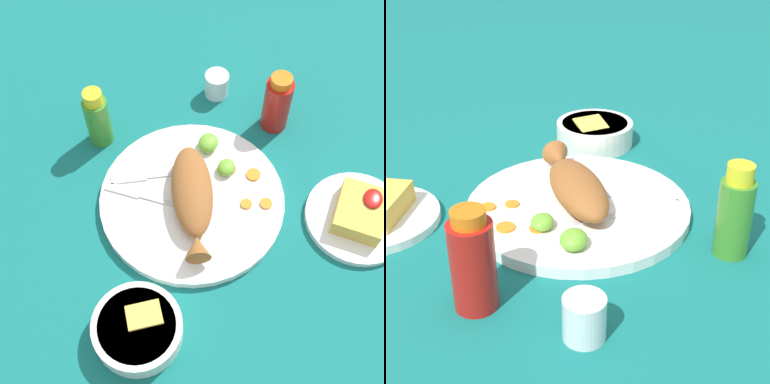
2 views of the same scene
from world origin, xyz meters
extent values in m
plane|color=#146B66|center=(0.00, 0.00, 0.00)|extent=(4.00, 4.00, 0.00)
cylinder|color=white|center=(0.00, 0.00, 0.01)|extent=(0.36, 0.36, 0.02)
ellipsoid|color=#935628|center=(0.00, 0.00, 0.04)|extent=(0.21, 0.16, 0.05)
cone|color=#935628|center=(-0.11, -0.05, 0.04)|extent=(0.06, 0.06, 0.05)
cube|color=silver|center=(-0.03, 0.04, 0.02)|extent=(0.02, 0.12, 0.00)
cube|color=silver|center=(-0.03, 0.13, 0.02)|extent=(0.02, 0.07, 0.00)
cube|color=silver|center=(0.04, 0.05, 0.02)|extent=(0.06, 0.11, 0.00)
cube|color=silver|center=(-0.01, 0.13, 0.02)|extent=(0.05, 0.07, 0.00)
cylinder|color=orange|center=(0.04, -0.14, 0.02)|extent=(0.02, 0.02, 0.00)
cylinder|color=orange|center=(0.02, -0.10, 0.02)|extent=(0.02, 0.02, 0.00)
cylinder|color=orange|center=(0.09, -0.09, 0.02)|extent=(0.03, 0.03, 0.00)
cylinder|color=orange|center=(0.09, -0.05, 0.02)|extent=(0.02, 0.02, 0.00)
ellipsoid|color=#6BB233|center=(0.08, -0.04, 0.03)|extent=(0.04, 0.03, 0.02)
ellipsoid|color=#6BB233|center=(0.12, 0.01, 0.03)|extent=(0.05, 0.04, 0.03)
cylinder|color=#B21914|center=(0.24, -0.09, 0.06)|extent=(0.06, 0.06, 0.12)
cylinder|color=orange|center=(0.24, -0.09, 0.13)|extent=(0.04, 0.04, 0.02)
cylinder|color=#3D8428|center=(0.08, 0.23, 0.06)|extent=(0.05, 0.05, 0.11)
cylinder|color=yellow|center=(0.08, 0.23, 0.13)|extent=(0.04, 0.04, 0.03)
cylinder|color=silver|center=(0.28, 0.05, 0.03)|extent=(0.05, 0.05, 0.06)
cylinder|color=white|center=(0.28, 0.05, 0.01)|extent=(0.04, 0.04, 0.03)
cylinder|color=white|center=(0.08, -0.31, 0.01)|extent=(0.20, 0.20, 0.01)
cube|color=gold|center=(0.08, -0.31, 0.03)|extent=(0.11, 0.09, 0.04)
ellipsoid|color=#AD140F|center=(0.10, -0.32, 0.05)|extent=(0.04, 0.03, 0.01)
cylinder|color=white|center=(-0.27, -0.01, 0.02)|extent=(0.15, 0.15, 0.05)
cylinder|color=olive|center=(-0.27, -0.01, 0.04)|extent=(0.13, 0.13, 0.02)
cube|color=gold|center=(-0.25, -0.01, 0.05)|extent=(0.09, 0.09, 0.02)
camera|label=1|loc=(-0.49, -0.19, 0.90)|focal=50.00mm
camera|label=2|loc=(0.80, 0.12, 0.48)|focal=55.00mm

